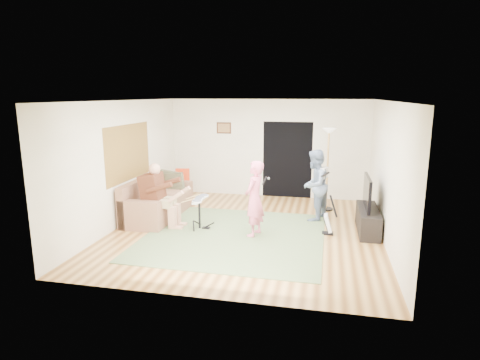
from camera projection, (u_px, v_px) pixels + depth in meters
name	position (u px, v px, depth m)	size (l,w,h in m)	color
floor	(247.00, 230.00, 8.53)	(6.00, 6.00, 0.00)	brown
walls	(247.00, 167.00, 8.25)	(5.50, 6.00, 2.70)	silver
ceiling	(247.00, 101.00, 7.97)	(6.00, 6.00, 0.00)	white
window_blinds	(128.00, 153.00, 8.96)	(2.05, 2.05, 0.00)	olive
doorway	(287.00, 160.00, 11.06)	(2.10, 2.10, 0.00)	black
picture_frame	(224.00, 128.00, 11.25)	(0.42, 0.03, 0.32)	#3F2314
area_rug	(235.00, 236.00, 8.16)	(3.56, 3.59, 0.02)	#556A41
sofa	(155.00, 204.00, 9.43)	(0.93, 2.26, 0.91)	#895E44
drummer	(161.00, 202.00, 8.67)	(0.90, 0.50, 1.39)	#532817
drum_kit	(199.00, 215.00, 8.54)	(0.38, 0.68, 0.70)	black
singer	(254.00, 199.00, 8.03)	(0.56, 0.37, 1.54)	#E26282
microphone	(265.00, 181.00, 7.91)	(0.06, 0.06, 0.24)	black
guitarist	(314.00, 185.00, 9.06)	(0.79, 0.61, 1.62)	slate
guitar_held	(324.00, 173.00, 8.96)	(0.12, 0.60, 0.26)	white
guitar_spare	(328.00, 223.00, 8.23)	(0.30, 0.27, 0.83)	black
torchiere_lamp	(328.00, 155.00, 9.75)	(0.36, 0.36, 2.03)	black
dining_chair	(182.00, 191.00, 10.58)	(0.44, 0.46, 0.90)	tan
tv_cabinet	(368.00, 220.00, 8.37)	(0.40, 1.40, 0.50)	black
television	(367.00, 192.00, 8.25)	(0.06, 1.10, 0.65)	black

